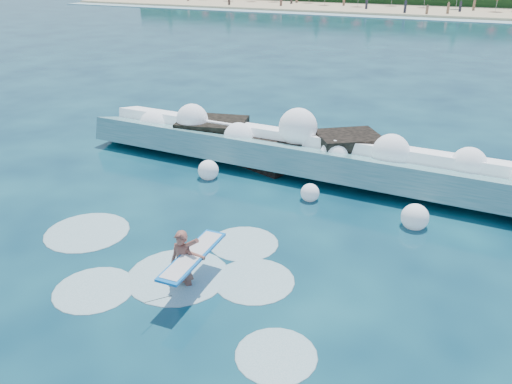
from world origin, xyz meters
TOP-DOWN VIEW (x-y plane):
  - ground at (0.00, 0.00)m, footprint 200.00×200.00m
  - beach at (0.00, 78.00)m, footprint 140.00×20.00m
  - wet_band at (0.00, 67.00)m, footprint 140.00×5.00m
  - breaking_wave at (1.42, 7.04)m, footprint 18.56×2.87m
  - rock_cluster at (-0.65, 7.46)m, footprint 8.70×3.66m
  - surfer_with_board at (1.26, -1.30)m, footprint 0.97×2.93m
  - wave_spray at (1.60, 6.95)m, footprint 15.80×4.37m
  - surf_foam at (0.36, -0.81)m, footprint 9.10×5.50m
  - beachgoers at (-2.58, 75.06)m, footprint 103.84×13.56m

SIDE VIEW (x-z plane):
  - ground at x=0.00m, z-range 0.00..0.00m
  - surf_foam at x=0.36m, z-range -0.06..0.06m
  - wet_band at x=0.00m, z-range 0.00..0.08m
  - beach at x=0.00m, z-range 0.00..0.40m
  - rock_cluster at x=-0.65m, z-range -0.29..1.29m
  - breaking_wave at x=1.42m, z-range -0.24..1.36m
  - surfer_with_board at x=1.26m, z-range -0.23..1.54m
  - wave_spray at x=1.60m, z-range -0.09..2.21m
  - beachgoers at x=-2.58m, z-range 0.12..2.06m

